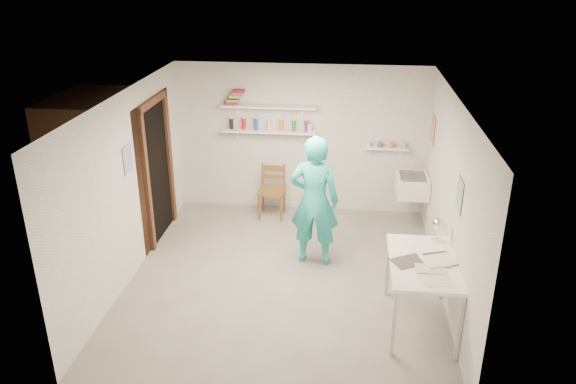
# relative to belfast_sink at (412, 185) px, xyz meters

# --- Properties ---
(floor) EXTENTS (4.00, 4.50, 0.02)m
(floor) POSITION_rel_belfast_sink_xyz_m (-1.75, -1.70, -0.71)
(floor) COLOR slate
(floor) RESTS_ON ground
(ceiling) EXTENTS (4.00, 4.50, 0.02)m
(ceiling) POSITION_rel_belfast_sink_xyz_m (-1.75, -1.70, 1.71)
(ceiling) COLOR silver
(ceiling) RESTS_ON wall_back
(wall_back) EXTENTS (4.00, 0.02, 2.40)m
(wall_back) POSITION_rel_belfast_sink_xyz_m (-1.75, 0.56, 0.50)
(wall_back) COLOR silver
(wall_back) RESTS_ON ground
(wall_front) EXTENTS (4.00, 0.02, 2.40)m
(wall_front) POSITION_rel_belfast_sink_xyz_m (-1.75, -3.96, 0.50)
(wall_front) COLOR silver
(wall_front) RESTS_ON ground
(wall_left) EXTENTS (0.02, 4.50, 2.40)m
(wall_left) POSITION_rel_belfast_sink_xyz_m (-3.76, -1.70, 0.50)
(wall_left) COLOR silver
(wall_left) RESTS_ON ground
(wall_right) EXTENTS (0.02, 4.50, 2.40)m
(wall_right) POSITION_rel_belfast_sink_xyz_m (0.26, -1.70, 0.50)
(wall_right) COLOR silver
(wall_right) RESTS_ON ground
(doorway_recess) EXTENTS (0.02, 0.90, 2.00)m
(doorway_recess) POSITION_rel_belfast_sink_xyz_m (-3.74, -0.65, 0.30)
(doorway_recess) COLOR black
(doorway_recess) RESTS_ON wall_left
(corridor_box) EXTENTS (1.40, 1.50, 2.10)m
(corridor_box) POSITION_rel_belfast_sink_xyz_m (-4.45, -0.65, 0.35)
(corridor_box) COLOR brown
(corridor_box) RESTS_ON ground
(door_lintel) EXTENTS (0.06, 1.05, 0.10)m
(door_lintel) POSITION_rel_belfast_sink_xyz_m (-3.72, -0.65, 1.35)
(door_lintel) COLOR brown
(door_lintel) RESTS_ON wall_left
(door_jamb_near) EXTENTS (0.06, 0.10, 2.00)m
(door_jamb_near) POSITION_rel_belfast_sink_xyz_m (-3.72, -1.15, 0.30)
(door_jamb_near) COLOR brown
(door_jamb_near) RESTS_ON ground
(door_jamb_far) EXTENTS (0.06, 0.10, 2.00)m
(door_jamb_far) POSITION_rel_belfast_sink_xyz_m (-3.72, -0.15, 0.30)
(door_jamb_far) COLOR brown
(door_jamb_far) RESTS_ON ground
(shelf_lower) EXTENTS (1.50, 0.22, 0.03)m
(shelf_lower) POSITION_rel_belfast_sink_xyz_m (-2.25, 0.43, 0.65)
(shelf_lower) COLOR white
(shelf_lower) RESTS_ON wall_back
(shelf_upper) EXTENTS (1.50, 0.22, 0.03)m
(shelf_upper) POSITION_rel_belfast_sink_xyz_m (-2.25, 0.43, 1.05)
(shelf_upper) COLOR white
(shelf_upper) RESTS_ON wall_back
(ledge_shelf) EXTENTS (0.70, 0.14, 0.03)m
(ledge_shelf) POSITION_rel_belfast_sink_xyz_m (-0.40, 0.47, 0.42)
(ledge_shelf) COLOR white
(ledge_shelf) RESTS_ON wall_back
(poster_left) EXTENTS (0.01, 0.28, 0.36)m
(poster_left) POSITION_rel_belfast_sink_xyz_m (-3.74, -1.65, 0.85)
(poster_left) COLOR #334C7F
(poster_left) RESTS_ON wall_left
(poster_right_a) EXTENTS (0.01, 0.34, 0.42)m
(poster_right_a) POSITION_rel_belfast_sink_xyz_m (0.24, 0.10, 0.85)
(poster_right_a) COLOR #995933
(poster_right_a) RESTS_ON wall_right
(poster_right_b) EXTENTS (0.01, 0.30, 0.38)m
(poster_right_b) POSITION_rel_belfast_sink_xyz_m (0.24, -2.25, 0.80)
(poster_right_b) COLOR #3F724C
(poster_right_b) RESTS_ON wall_right
(belfast_sink) EXTENTS (0.48, 0.60, 0.30)m
(belfast_sink) POSITION_rel_belfast_sink_xyz_m (0.00, 0.00, 0.00)
(belfast_sink) COLOR white
(belfast_sink) RESTS_ON wall_right
(man) EXTENTS (0.69, 0.48, 1.81)m
(man) POSITION_rel_belfast_sink_xyz_m (-1.40, -1.23, 0.21)
(man) COLOR #23B2A7
(man) RESTS_ON ground
(wall_clock) EXTENTS (0.33, 0.06, 0.33)m
(wall_clock) POSITION_rel_belfast_sink_xyz_m (-1.42, -1.01, 0.51)
(wall_clock) COLOR #EBEBA0
(wall_clock) RESTS_ON man
(wooden_chair) EXTENTS (0.43, 0.41, 0.89)m
(wooden_chair) POSITION_rel_belfast_sink_xyz_m (-2.17, 0.15, -0.26)
(wooden_chair) COLOR brown
(wooden_chair) RESTS_ON ground
(work_table) EXTENTS (0.75, 1.24, 0.83)m
(work_table) POSITION_rel_belfast_sink_xyz_m (-0.11, -2.55, -0.29)
(work_table) COLOR white
(work_table) RESTS_ON ground
(desk_lamp) EXTENTS (0.16, 0.16, 0.16)m
(desk_lamp) POSITION_rel_belfast_sink_xyz_m (0.10, -2.05, 0.35)
(desk_lamp) COLOR white
(desk_lamp) RESTS_ON work_table
(spray_cans) EXTENTS (1.26, 0.06, 0.17)m
(spray_cans) POSITION_rel_belfast_sink_xyz_m (-2.25, 0.43, 0.75)
(spray_cans) COLOR black
(spray_cans) RESTS_ON shelf_lower
(book_stack) EXTENTS (0.32, 0.14, 0.22)m
(book_stack) POSITION_rel_belfast_sink_xyz_m (-2.78, 0.43, 1.18)
(book_stack) COLOR red
(book_stack) RESTS_ON shelf_upper
(ledge_pots) EXTENTS (0.48, 0.07, 0.09)m
(ledge_pots) POSITION_rel_belfast_sink_xyz_m (-0.40, 0.47, 0.48)
(ledge_pots) COLOR silver
(ledge_pots) RESTS_ON ledge_shelf
(papers) EXTENTS (0.30, 0.22, 0.02)m
(papers) POSITION_rel_belfast_sink_xyz_m (-0.11, -2.55, 0.14)
(papers) COLOR silver
(papers) RESTS_ON work_table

